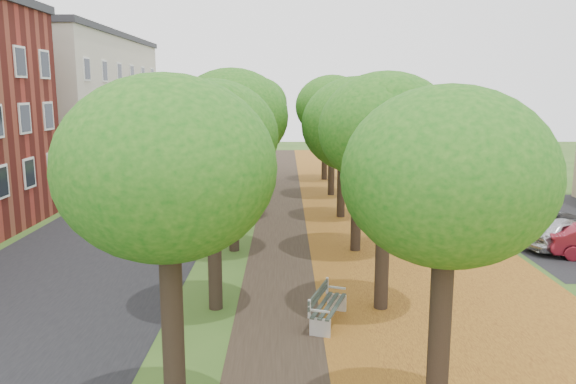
{
  "coord_description": "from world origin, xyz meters",
  "views": [
    {
      "loc": [
        -0.18,
        -9.47,
        6.24
      ],
      "look_at": [
        -0.08,
        11.18,
        2.5
      ],
      "focal_mm": 35.0,
      "sensor_mm": 36.0,
      "label": 1
    }
  ],
  "objects_px": {
    "car_white": "(490,195)",
    "bench": "(327,306)",
    "car_silver": "(567,234)",
    "car_grey": "(536,218)"
  },
  "relations": [
    {
      "from": "car_white",
      "to": "bench",
      "type": "bearing_deg",
      "value": 127.79
    },
    {
      "from": "bench",
      "to": "car_white",
      "type": "bearing_deg",
      "value": -14.11
    },
    {
      "from": "car_silver",
      "to": "bench",
      "type": "bearing_deg",
      "value": 104.06
    },
    {
      "from": "car_silver",
      "to": "car_grey",
      "type": "height_order",
      "value": "car_silver"
    },
    {
      "from": "bench",
      "to": "car_silver",
      "type": "xyz_separation_m",
      "value": [
        10.06,
        7.09,
        0.17
      ]
    },
    {
      "from": "car_white",
      "to": "car_silver",
      "type": "bearing_deg",
      "value": 160.6
    },
    {
      "from": "car_grey",
      "to": "car_white",
      "type": "height_order",
      "value": "same"
    },
    {
      "from": "car_white",
      "to": "car_grey",
      "type": "bearing_deg",
      "value": 160.6
    },
    {
      "from": "car_silver",
      "to": "car_grey",
      "type": "xyz_separation_m",
      "value": [
        0.0,
        2.84,
        -0.02
      ]
    },
    {
      "from": "car_silver",
      "to": "car_grey",
      "type": "bearing_deg",
      "value": -21.1
    }
  ]
}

